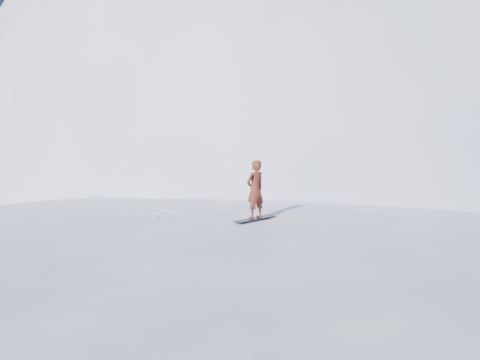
# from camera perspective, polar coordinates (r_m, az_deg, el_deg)

# --- Properties ---
(ground) EXTENTS (400.00, 400.00, 0.00)m
(ground) POSITION_cam_1_polar(r_m,az_deg,el_deg) (13.60, -4.23, -16.03)
(ground) COLOR white
(ground) RESTS_ON ground
(near_ridge) EXTENTS (36.00, 28.00, 4.80)m
(near_ridge) POSITION_cam_1_polar(r_m,az_deg,el_deg) (16.56, -5.17, -11.81)
(near_ridge) COLOR white
(near_ridge) RESTS_ON ground
(summit_peak) EXTENTS (60.00, 56.00, 56.00)m
(summit_peak) POSITION_cam_1_polar(r_m,az_deg,el_deg) (46.49, 8.14, 0.19)
(summit_peak) COLOR white
(summit_peak) RESTS_ON ground
(peak_shoulder) EXTENTS (28.00, 24.00, 18.00)m
(peak_shoulder) POSITION_cam_1_polar(r_m,az_deg,el_deg) (35.28, -2.12, -1.83)
(peak_shoulder) COLOR white
(peak_shoulder) RESTS_ON ground
(wind_bumps) EXTENTS (16.00, 14.40, 1.00)m
(wind_bumps) POSITION_cam_1_polar(r_m,az_deg,el_deg) (15.27, -9.44, -13.50)
(wind_bumps) COLOR white
(wind_bumps) RESTS_ON ground
(snowboard) EXTENTS (1.57, 0.68, 0.03)m
(snowboard) POSITION_cam_1_polar(r_m,az_deg,el_deg) (14.30, 1.85, -4.75)
(snowboard) COLOR black
(snowboard) RESTS_ON near_ridge
(snowboarder) EXTENTS (0.74, 0.58, 1.78)m
(snowboarder) POSITION_cam_1_polar(r_m,az_deg,el_deg) (14.15, 1.87, -1.17)
(snowboarder) COLOR maroon
(snowboarder) RESTS_ON snowboard
(board_tracks) EXTENTS (2.22, 5.89, 0.04)m
(board_tracks) POSITION_cam_1_polar(r_m,az_deg,el_deg) (17.36, -13.71, -2.87)
(board_tracks) COLOR silver
(board_tracks) RESTS_ON ground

